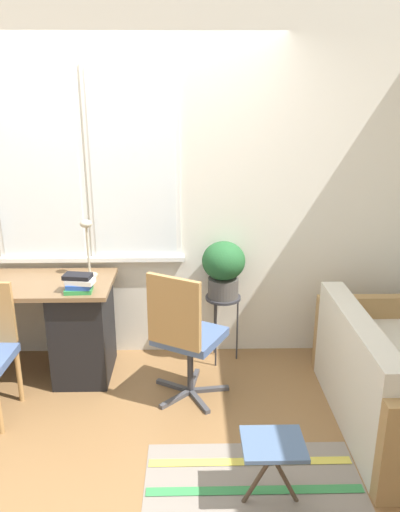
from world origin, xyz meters
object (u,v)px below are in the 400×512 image
desk_lamp (87,239)px  folding_stool (273,449)px  plant_stand (223,303)px  couch_loveseat (394,385)px  book_stack (79,284)px  office_chair_swivel (185,334)px  potted_plant (224,266)px

desk_lamp → folding_stool: size_ratio=1.12×
plant_stand → couch_loveseat: bearing=-38.1°
couch_loveseat → folding_stool: size_ratio=3.70×
desk_lamp → couch_loveseat: size_ratio=0.30×
book_stack → office_chair_swivel: bearing=-12.5°
office_chair_swivel → folding_stool: bearing=144.8°
potted_plant → office_chair_swivel: bearing=-118.8°
potted_plant → desk_lamp: bearing=-176.3°
book_stack → couch_loveseat: size_ratio=0.15×
desk_lamp → office_chair_swivel: size_ratio=0.45×
office_chair_swivel → folding_stool: (0.46, -0.96, -0.17)m
office_chair_swivel → couch_loveseat: office_chair_swivel is taller
office_chair_swivel → folding_stool: size_ratio=2.50×
desk_lamp → potted_plant: 1.05m
book_stack → potted_plant: bearing=20.3°
office_chair_swivel → couch_loveseat: 1.41m
book_stack → office_chair_swivel: (0.73, -0.16, -0.31)m
plant_stand → folding_stool: 1.52m
plant_stand → potted_plant: bearing=180.0°
folding_stool → office_chair_swivel: bearing=115.7°
office_chair_swivel → potted_plant: (0.30, 0.55, 0.30)m
desk_lamp → plant_stand: (1.02, 0.07, -0.55)m
desk_lamp → folding_stool: bearing=-50.6°
couch_loveseat → potted_plant: (-1.06, 0.83, 0.53)m
desk_lamp → couch_loveseat: (2.08, -0.77, -0.78)m
book_stack → couch_loveseat: book_stack is taller
couch_loveseat → folding_stool: 1.12m
couch_loveseat → folding_stool: couch_loveseat is taller
desk_lamp → book_stack: (-0.01, -0.32, -0.23)m
office_chair_swivel → folding_stool: 1.08m
desk_lamp → folding_stool: (1.18, -1.44, -0.71)m
book_stack → potted_plant: size_ratio=0.50×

